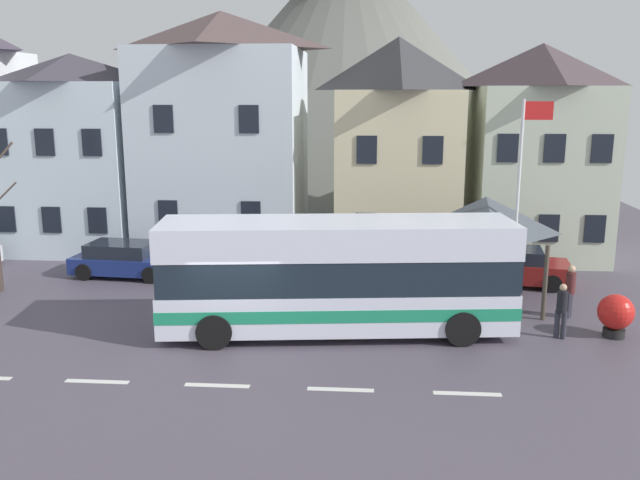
{
  "coord_description": "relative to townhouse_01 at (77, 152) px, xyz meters",
  "views": [
    {
      "loc": [
        3.63,
        -17.47,
        6.94
      ],
      "look_at": [
        1.98,
        4.27,
        2.13
      ],
      "focal_mm": 37.48,
      "sensor_mm": 36.0,
      "label": 1
    }
  ],
  "objects": [
    {
      "name": "flagpole",
      "position": [
        17.97,
        -8.16,
        -0.38
      ],
      "size": [
        0.95,
        0.1,
        6.77
      ],
      "color": "silver",
      "rests_on": "ground_plane"
    },
    {
      "name": "public_bench",
      "position": [
        14.7,
        -5.39,
        -3.85
      ],
      "size": [
        1.47,
        0.48,
        0.87
      ],
      "color": "#473828",
      "rests_on": "ground_plane"
    },
    {
      "name": "pedestrian_01",
      "position": [
        19.57,
        -8.71,
        -3.42
      ],
      "size": [
        0.31,
        0.34,
        1.69
      ],
      "color": "#2D2D38",
      "rests_on": "ground_plane"
    },
    {
      "name": "harbour_buoy",
      "position": [
        20.4,
        -10.4,
        -3.61
      ],
      "size": [
        1.03,
        1.03,
        1.28
      ],
      "color": "black",
      "rests_on": "ground_plane"
    },
    {
      "name": "ground_plane",
      "position": [
        9.63,
        -11.9,
        -4.35
      ],
      "size": [
        40.0,
        60.0,
        0.07
      ],
      "color": "#504855"
    },
    {
      "name": "townhouse_01",
      "position": [
        0.0,
        0.0,
        0.0
      ],
      "size": [
        5.92,
        5.86,
        8.64
      ],
      "color": "silver",
      "rests_on": "ground_plane"
    },
    {
      "name": "townhouse_02",
      "position": [
        6.7,
        0.31,
        0.88
      ],
      "size": [
        6.89,
        6.48,
        10.4
      ],
      "color": "silver",
      "rests_on": "ground_plane"
    },
    {
      "name": "pedestrian_02",
      "position": [
        18.79,
        -10.63,
        -3.42
      ],
      "size": [
        0.32,
        0.3,
        1.63
      ],
      "color": "#2D2D38",
      "rests_on": "ground_plane"
    },
    {
      "name": "parked_car_02",
      "position": [
        18.52,
        -4.95,
        -3.65
      ],
      "size": [
        4.22,
        2.37,
        1.35
      ],
      "rotation": [
        0.0,
        0.0,
        -0.13
      ],
      "color": "maroon",
      "rests_on": "ground_plane"
    },
    {
      "name": "townhouse_04",
      "position": [
        20.31,
        -0.1,
        0.16
      ],
      "size": [
        5.33,
        5.65,
        8.96
      ],
      "color": "beige",
      "rests_on": "ground_plane"
    },
    {
      "name": "transit_bus",
      "position": [
        12.33,
        -10.63,
        -2.62
      ],
      "size": [
        10.43,
        3.64,
        3.36
      ],
      "rotation": [
        0.0,
        0.0,
        0.11
      ],
      "color": "white",
      "rests_on": "ground_plane"
    },
    {
      "name": "hilltop_castle",
      "position": [
        11.52,
        20.6,
        5.12
      ],
      "size": [
        32.62,
        32.62,
        24.78
      ],
      "color": "slate",
      "rests_on": "ground_plane"
    },
    {
      "name": "townhouse_03",
      "position": [
        14.38,
        0.41,
        0.33
      ],
      "size": [
        5.15,
        6.68,
        9.3
      ],
      "color": "beige",
      "rests_on": "ground_plane"
    },
    {
      "name": "pedestrian_00",
      "position": [
        17.28,
        -8.47,
        -3.5
      ],
      "size": [
        0.3,
        0.34,
        1.52
      ],
      "color": "black",
      "rests_on": "ground_plane"
    },
    {
      "name": "parked_car_00",
      "position": [
        3.84,
        -4.97,
        -3.67
      ],
      "size": [
        4.18,
        2.21,
        1.31
      ],
      "rotation": [
        0.0,
        0.0,
        -0.09
      ],
      "color": "navy",
      "rests_on": "ground_plane"
    },
    {
      "name": "bus_shelter",
      "position": [
        17.05,
        -7.38,
        -1.32
      ],
      "size": [
        3.6,
        3.6,
        3.63
      ],
      "color": "#473D33",
      "rests_on": "ground_plane"
    }
  ]
}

